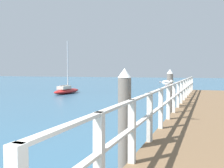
{
  "coord_description": "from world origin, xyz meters",
  "views": [
    {
      "loc": [
        0.03,
        -0.76,
        2.2
      ],
      "look_at": [
        -4.19,
        11.12,
        1.56
      ],
      "focal_mm": 43.67,
      "sensor_mm": 36.0,
      "label": 1
    }
  ],
  "objects_px": {
    "dock_piling_near": "(124,121)",
    "seagull_foreground": "(166,82)",
    "dock_piling_far": "(170,94)",
    "boat_2": "(66,90)"
  },
  "relations": [
    {
      "from": "dock_piling_far",
      "to": "boat_2",
      "type": "relative_size",
      "value": 0.45
    },
    {
      "from": "dock_piling_far",
      "to": "seagull_foreground",
      "type": "relative_size",
      "value": 4.72
    },
    {
      "from": "dock_piling_near",
      "to": "boat_2",
      "type": "distance_m",
      "value": 20.45
    },
    {
      "from": "dock_piling_near",
      "to": "seagull_foreground",
      "type": "xyz_separation_m",
      "value": [
        0.39,
        3.3,
        0.68
      ]
    },
    {
      "from": "boat_2",
      "to": "seagull_foreground",
      "type": "bearing_deg",
      "value": -51.08
    },
    {
      "from": "seagull_foreground",
      "to": "dock_piling_near",
      "type": "bearing_deg",
      "value": 3.59
    },
    {
      "from": "dock_piling_near",
      "to": "dock_piling_far",
      "type": "bearing_deg",
      "value": 90.0
    },
    {
      "from": "dock_piling_near",
      "to": "boat_2",
      "type": "bearing_deg",
      "value": 122.49
    },
    {
      "from": "dock_piling_near",
      "to": "dock_piling_far",
      "type": "height_order",
      "value": "same"
    },
    {
      "from": "dock_piling_near",
      "to": "dock_piling_far",
      "type": "relative_size",
      "value": 1.0
    }
  ]
}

